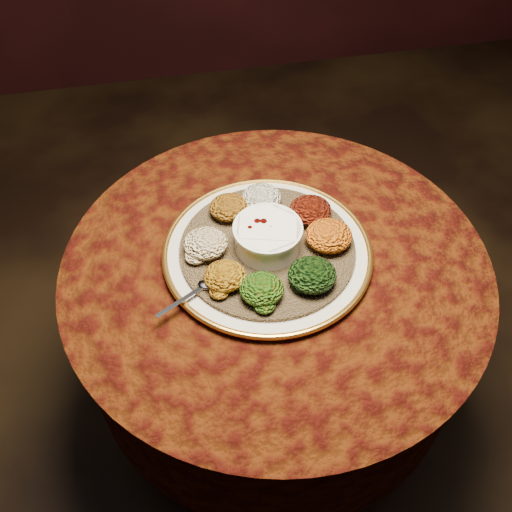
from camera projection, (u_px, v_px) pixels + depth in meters
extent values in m
plane|color=black|center=(270.00, 409.00, 1.83)|extent=(4.00, 4.00, 0.00)
cylinder|color=black|center=(270.00, 406.00, 1.81)|extent=(0.44, 0.44, 0.04)
cylinder|color=black|center=(272.00, 354.00, 1.57)|extent=(0.12, 0.12, 0.68)
cylinder|color=black|center=(276.00, 271.00, 1.30)|extent=(0.80, 0.80, 0.04)
cylinder|color=#3B1505|center=(274.00, 308.00, 1.41)|extent=(0.93, 0.93, 0.34)
cylinder|color=#3B1505|center=(276.00, 264.00, 1.28)|extent=(0.96, 0.96, 0.01)
cylinder|color=beige|center=(267.00, 252.00, 1.28)|extent=(0.58, 0.58, 0.02)
torus|color=gold|center=(267.00, 250.00, 1.27)|extent=(0.47, 0.47, 0.01)
cylinder|color=olive|center=(267.00, 248.00, 1.27)|extent=(0.48, 0.48, 0.01)
cylinder|color=white|center=(268.00, 237.00, 1.24)|extent=(0.14, 0.14, 0.06)
cylinder|color=white|center=(268.00, 228.00, 1.22)|extent=(0.15, 0.15, 0.01)
cylinder|color=#540404|center=(268.00, 231.00, 1.22)|extent=(0.12, 0.12, 0.01)
ellipsoid|color=silver|center=(208.00, 283.00, 1.19)|extent=(0.04, 0.03, 0.01)
cube|color=silver|center=(181.00, 301.00, 1.16)|extent=(0.11, 0.07, 0.00)
ellipsoid|color=white|center=(261.00, 198.00, 1.33)|extent=(0.09, 0.09, 0.04)
ellipsoid|color=black|center=(310.00, 210.00, 1.30)|extent=(0.10, 0.09, 0.05)
ellipsoid|color=#AC620E|center=(329.00, 236.00, 1.25)|extent=(0.10, 0.10, 0.05)
ellipsoid|color=black|center=(312.00, 275.00, 1.18)|extent=(0.10, 0.10, 0.05)
ellipsoid|color=#AF2C0B|center=(262.00, 289.00, 1.16)|extent=(0.09, 0.09, 0.04)
ellipsoid|color=#A2760E|center=(225.00, 276.00, 1.18)|extent=(0.09, 0.08, 0.04)
ellipsoid|color=maroon|center=(206.00, 243.00, 1.24)|extent=(0.10, 0.09, 0.05)
ellipsoid|color=#8A4910|center=(229.00, 207.00, 1.31)|extent=(0.09, 0.09, 0.04)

